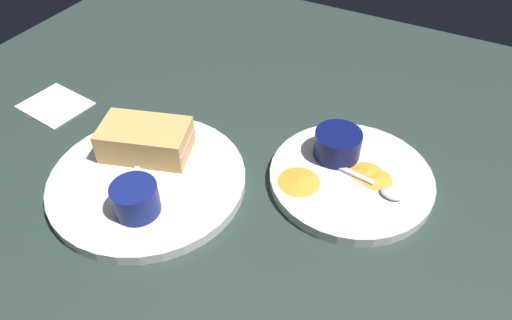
{
  "coord_description": "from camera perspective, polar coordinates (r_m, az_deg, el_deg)",
  "views": [
    {
      "loc": [
        34.79,
        -48.52,
        50.07
      ],
      "look_at": [
        10.82,
        -3.72,
        3.0
      ],
      "focal_mm": 33.38,
      "sensor_mm": 36.0,
      "label": 1
    }
  ],
  "objects": [
    {
      "name": "ground_plane",
      "position": [
        0.79,
        -5.67,
        1.74
      ],
      "size": [
        110.0,
        110.0,
        3.0
      ],
      "primitive_type": "cube",
      "color": "#283833"
    },
    {
      "name": "ramekin_dark_sauce",
      "position": [
        0.65,
        -14.26,
        -4.45
      ],
      "size": [
        6.22,
        6.22,
        4.36
      ],
      "color": "navy",
      "rests_on": "plate_sandwich_main"
    },
    {
      "name": "plantain_chip_scatter",
      "position": [
        0.69,
        9.92,
        -2.05
      ],
      "size": [
        15.92,
        13.1,
        0.6
      ],
      "color": "gold",
      "rests_on": "plate_chips_companion"
    },
    {
      "name": "spoon_by_dark_ramekin",
      "position": [
        0.7,
        -14.03,
        -2.47
      ],
      "size": [
        7.39,
        8.58,
        0.8
      ],
      "color": "silver",
      "rests_on": "plate_sandwich_main"
    },
    {
      "name": "paper_napkin_folded",
      "position": [
        0.92,
        -22.93,
        6.13
      ],
      "size": [
        12.0,
        10.26,
        0.4
      ],
      "primitive_type": "cube",
      "rotation": [
        0.0,
        0.0,
        -0.12
      ],
      "color": "white",
      "rests_on": "ground_plane"
    },
    {
      "name": "plate_sandwich_main",
      "position": [
        0.71,
        -12.83,
        -2.38
      ],
      "size": [
        28.51,
        28.51,
        1.6
      ],
      "primitive_type": "cylinder",
      "color": "silver",
      "rests_on": "ground_plane"
    },
    {
      "name": "ramekin_light_gravy",
      "position": [
        0.72,
        9.75,
        1.98
      ],
      "size": [
        6.99,
        6.99,
        4.15
      ],
      "color": "#0C144C",
      "rests_on": "plate_chips_companion"
    },
    {
      "name": "spoon_by_gravy_ramekin",
      "position": [
        0.69,
        15.04,
        -3.21
      ],
      "size": [
        9.96,
        2.99,
        0.8
      ],
      "color": "silver",
      "rests_on": "plate_chips_companion"
    },
    {
      "name": "plate_chips_companion",
      "position": [
        0.71,
        11.29,
        -2.15
      ],
      "size": [
        23.83,
        23.83,
        1.6
      ],
      "primitive_type": "cylinder",
      "color": "silver",
      "rests_on": "ground_plane"
    },
    {
      "name": "sandwich_half_near",
      "position": [
        0.73,
        -13.11,
        2.38
      ],
      "size": [
        14.78,
        11.29,
        4.8
      ],
      "color": "tan",
      "rests_on": "plate_sandwich_main"
    }
  ]
}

